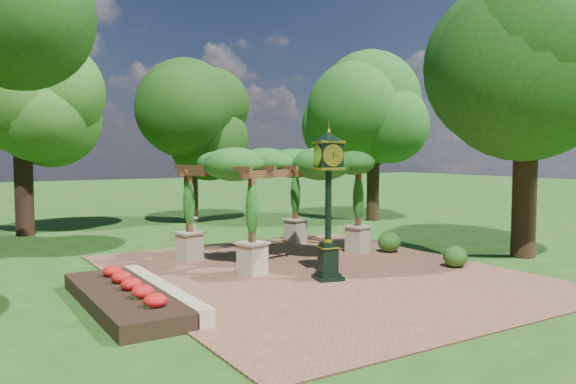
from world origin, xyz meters
TOP-DOWN VIEW (x-y plane):
  - ground at (0.00, 0.00)m, footprint 120.00×120.00m
  - brick_plaza at (0.00, 1.00)m, footprint 10.00×12.00m
  - border_wall at (-4.60, 0.50)m, footprint 0.35×5.00m
  - flower_bed at (-5.50, 0.50)m, footprint 1.50×5.00m
  - pedestal_clock at (-0.21, 0.16)m, footprint 0.94×0.94m
  - pergola at (0.31, 3.67)m, footprint 6.19×4.69m
  - sundial at (-0.58, 8.57)m, footprint 0.64×0.64m
  - shrub_front at (3.87, -0.50)m, footprint 0.88×0.88m
  - shrub_mid at (3.93, 2.39)m, footprint 0.78×0.78m
  - shrub_back at (3.05, 6.75)m, footprint 0.87×0.87m
  - tree_west_far at (-5.91, 13.33)m, footprint 4.20×4.20m
  - tree_north at (1.48, 13.74)m, footprint 4.58×4.58m
  - tree_east_far at (9.48, 9.74)m, footprint 4.72×4.72m
  - tree_east_near at (7.16, -0.39)m, footprint 5.41×5.41m

SIDE VIEW (x-z plane):
  - ground at x=0.00m, z-range 0.00..0.00m
  - brick_plaza at x=0.00m, z-range 0.00..0.04m
  - flower_bed at x=-5.50m, z-range 0.00..0.36m
  - border_wall at x=-4.60m, z-range 0.00..0.40m
  - shrub_front at x=3.87m, z-range 0.04..0.66m
  - shrub_mid at x=3.93m, z-range 0.04..0.72m
  - sundial at x=-0.58m, z-range -0.05..0.83m
  - shrub_back at x=3.05m, z-range 0.04..0.74m
  - pedestal_clock at x=-0.21m, z-range 0.39..4.31m
  - pergola at x=0.31m, z-range 1.12..4.59m
  - tree_north at x=1.48m, z-range 1.35..8.54m
  - tree_east_far at x=9.48m, z-range 1.46..9.23m
  - tree_west_far at x=-5.91m, z-range 1.63..10.44m
  - tree_east_near at x=7.16m, z-range 1.76..11.11m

